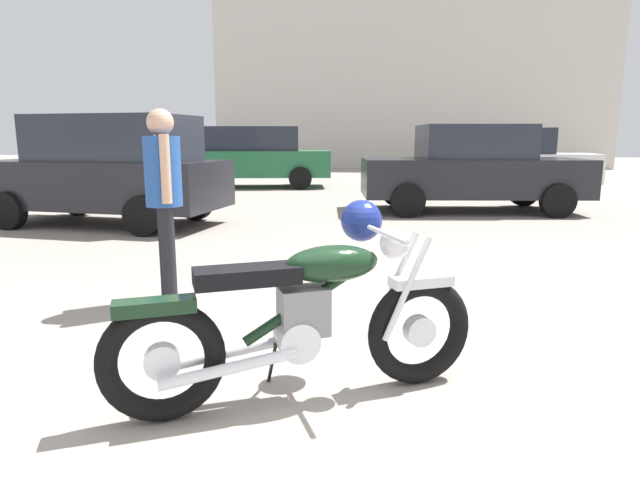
# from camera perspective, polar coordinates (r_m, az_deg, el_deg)

# --- Properties ---
(ground_plane) EXTENTS (80.00, 80.00, 0.00)m
(ground_plane) POSITION_cam_1_polar(r_m,az_deg,el_deg) (2.75, 3.13, -20.43)
(ground_plane) COLOR gray
(vintage_motorcycle) EXTENTS (1.94, 1.07, 1.07)m
(vintage_motorcycle) POSITION_cam_1_polar(r_m,az_deg,el_deg) (2.94, -1.26, -7.69)
(vintage_motorcycle) COLOR black
(vintage_motorcycle) RESTS_ON ground_plane
(bystander) EXTENTS (0.30, 0.41, 1.66)m
(bystander) POSITION_cam_1_polar(r_m,az_deg,el_deg) (4.68, -16.29, 5.41)
(bystander) COLOR black
(bystander) RESTS_ON ground_plane
(silver_sedan_mid) EXTENTS (4.36, 2.26, 1.67)m
(silver_sedan_mid) POSITION_cam_1_polar(r_m,az_deg,el_deg) (10.91, 15.83, 7.32)
(silver_sedan_mid) COLOR black
(silver_sedan_mid) RESTS_ON ground_plane
(blue_hatchback_right) EXTENTS (4.08, 2.20, 1.78)m
(blue_hatchback_right) POSITION_cam_1_polar(r_m,az_deg,el_deg) (9.51, -21.56, 7.01)
(blue_hatchback_right) COLOR black
(blue_hatchback_right) RESTS_ON ground_plane
(dark_sedan_left) EXTENTS (4.92, 2.52, 1.74)m
(dark_sedan_left) POSITION_cam_1_polar(r_m,az_deg,el_deg) (15.94, -8.02, 8.97)
(dark_sedan_left) COLOR black
(dark_sedan_left) RESTS_ON ground_plane
(pale_sedan_back) EXTENTS (4.37, 2.29, 1.67)m
(pale_sedan_back) POSITION_cam_1_polar(r_m,az_deg,el_deg) (15.03, 19.48, 7.96)
(pale_sedan_back) COLOR black
(pale_sedan_back) RESTS_ON ground_plane
(industrial_building) EXTENTS (18.99, 13.03, 22.01)m
(industrial_building) POSITION_cam_1_polar(r_m,az_deg,el_deg) (32.54, 9.16, 17.63)
(industrial_building) COLOR beige
(industrial_building) RESTS_ON ground_plane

